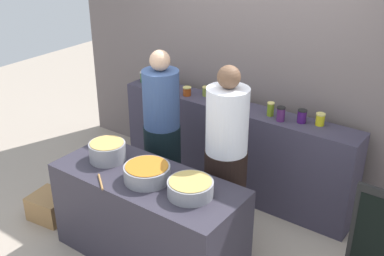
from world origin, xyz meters
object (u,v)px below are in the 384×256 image
at_px(preserve_jar_6, 281,114).
at_px(chalkboard_sign, 382,242).
at_px(cooking_pot_right, 190,188).
at_px(preserve_jar_5, 271,109).
at_px(cooking_pot_left, 107,151).
at_px(preserve_jar_4, 237,100).
at_px(cook_in_cap, 226,168).
at_px(cooking_pot_center, 147,173).
at_px(preserve_jar_1, 164,83).
at_px(preserve_jar_8, 320,119).
at_px(preserve_jar_3, 206,91).
at_px(bread_crate, 50,206).
at_px(preserve_jar_0, 143,77).
at_px(wooden_spoon, 101,182).
at_px(preserve_jar_2, 187,91).
at_px(preserve_jar_7, 302,116).
at_px(cook_with_tongs, 162,141).

height_order(preserve_jar_6, chalkboard_sign, preserve_jar_6).
bearing_deg(chalkboard_sign, cooking_pot_right, -148.21).
relative_size(preserve_jar_5, cooking_pot_left, 0.42).
height_order(preserve_jar_4, preserve_jar_6, preserve_jar_6).
bearing_deg(preserve_jar_6, cooking_pot_left, -128.31).
relative_size(preserve_jar_5, preserve_jar_6, 0.96).
height_order(cooking_pot_right, cook_in_cap, cook_in_cap).
bearing_deg(cooking_pot_center, preserve_jar_6, 69.08).
relative_size(preserve_jar_1, cook_in_cap, 0.08).
distance_m(preserve_jar_8, cook_in_cap, 1.04).
bearing_deg(preserve_jar_1, preserve_jar_3, 13.01).
relative_size(preserve_jar_4, bread_crate, 0.34).
bearing_deg(preserve_jar_0, preserve_jar_6, -1.47).
distance_m(preserve_jar_4, cooking_pot_center, 1.44).
bearing_deg(preserve_jar_4, preserve_jar_1, -176.26).
relative_size(preserve_jar_4, wooden_spoon, 0.53).
height_order(preserve_jar_1, chalkboard_sign, preserve_jar_1).
bearing_deg(chalkboard_sign, preserve_jar_2, 167.23).
height_order(preserve_jar_2, preserve_jar_7, preserve_jar_7).
relative_size(preserve_jar_2, preserve_jar_5, 0.70).
xyz_separation_m(preserve_jar_8, cooking_pot_right, (-0.45, -1.47, -0.17)).
distance_m(cooking_pot_left, cook_with_tongs, 0.70).
relative_size(cooking_pot_center, cooking_pot_right, 1.06).
height_order(preserve_jar_4, cooking_pot_center, preserve_jar_4).
bearing_deg(preserve_jar_2, cook_in_cap, -37.25).
height_order(preserve_jar_3, preserve_jar_5, preserve_jar_5).
height_order(preserve_jar_5, cooking_pot_right, preserve_jar_5).
bearing_deg(preserve_jar_5, preserve_jar_7, 5.25).
xyz_separation_m(preserve_jar_0, preserve_jar_5, (1.65, 0.01, 0.01)).
bearing_deg(cooking_pot_left, cooking_pot_center, -6.25).
height_order(preserve_jar_2, cooking_pot_right, preserve_jar_2).
bearing_deg(chalkboard_sign, cooking_pot_left, -160.69).
relative_size(cook_in_cap, chalkboard_sign, 1.87).
xyz_separation_m(preserve_jar_0, preserve_jar_8, (2.14, 0.09, -0.00)).
distance_m(preserve_jar_1, cooking_pot_left, 1.39).
xyz_separation_m(preserve_jar_6, cooking_pot_left, (-1.04, -1.31, -0.17)).
xyz_separation_m(cooking_pot_left, chalkboard_sign, (2.25, 0.79, -0.45)).
height_order(cooking_pot_center, wooden_spoon, cooking_pot_center).
xyz_separation_m(preserve_jar_7, cooking_pot_right, (-0.28, -1.42, -0.18)).
height_order(cook_with_tongs, cook_in_cap, cook_in_cap).
xyz_separation_m(preserve_jar_6, wooden_spoon, (-0.81, -1.63, -0.24)).
bearing_deg(preserve_jar_8, preserve_jar_0, -177.70).
bearing_deg(preserve_jar_6, preserve_jar_7, 25.29).
bearing_deg(preserve_jar_2, chalkboard_sign, -12.77).
relative_size(cooking_pot_right, bread_crate, 0.98).
xyz_separation_m(preserve_jar_7, cooking_pot_left, (-1.22, -1.40, -0.16)).
relative_size(preserve_jar_1, cooking_pot_center, 0.38).
relative_size(wooden_spoon, cook_with_tongs, 0.14).
bearing_deg(preserve_jar_7, preserve_jar_2, -176.59).
bearing_deg(preserve_jar_1, preserve_jar_8, 4.00).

